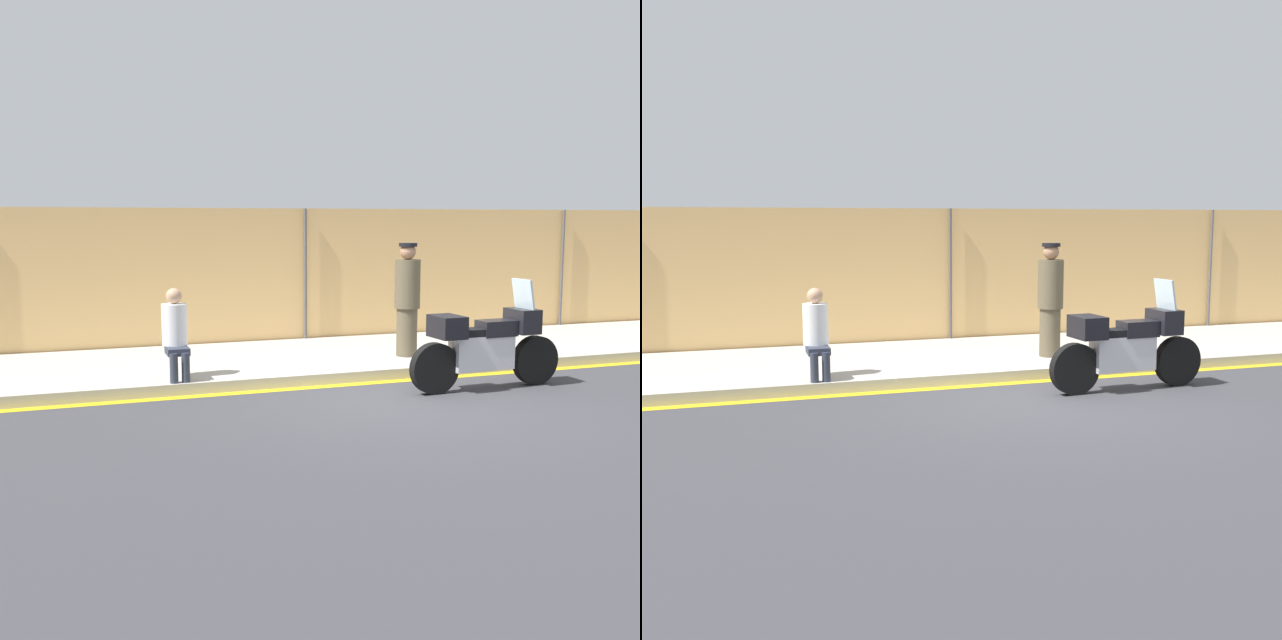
# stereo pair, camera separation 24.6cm
# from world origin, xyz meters

# --- Properties ---
(ground_plane) EXTENTS (120.00, 120.00, 0.00)m
(ground_plane) POSITION_xyz_m (0.00, 0.00, 0.00)
(ground_plane) COLOR #38383D
(sidewalk) EXTENTS (41.49, 3.18, 0.16)m
(sidewalk) POSITION_xyz_m (0.00, 2.72, 0.08)
(sidewalk) COLOR #ADA89E
(sidewalk) RESTS_ON ground_plane
(curb_paint_stripe) EXTENTS (41.49, 0.18, 0.01)m
(curb_paint_stripe) POSITION_xyz_m (0.00, 1.04, 0.00)
(curb_paint_stripe) COLOR gold
(curb_paint_stripe) RESTS_ON ground_plane
(storefront_fence) EXTENTS (39.41, 0.17, 2.54)m
(storefront_fence) POSITION_xyz_m (-0.00, 4.40, 1.27)
(storefront_fence) COLOR #E5B26B
(storefront_fence) RESTS_ON ground_plane
(motorcycle) EXTENTS (2.35, 0.56, 1.52)m
(motorcycle) POSITION_xyz_m (1.27, 0.18, 0.61)
(motorcycle) COLOR black
(motorcycle) RESTS_ON ground_plane
(officer_standing) EXTENTS (0.41, 0.41, 1.81)m
(officer_standing) POSITION_xyz_m (0.99, 2.08, 1.09)
(officer_standing) COLOR brown
(officer_standing) RESTS_ON sidewalk
(person_seated_on_curb) EXTENTS (0.35, 0.63, 1.24)m
(person_seated_on_curb) POSITION_xyz_m (-2.77, 1.57, 0.85)
(person_seated_on_curb) COLOR #2D3342
(person_seated_on_curb) RESTS_ON sidewalk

